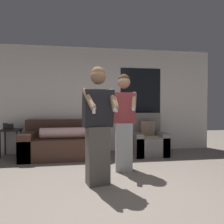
# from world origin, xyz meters

# --- Properties ---
(ground_plane) EXTENTS (14.00, 14.00, 0.00)m
(ground_plane) POSITION_xyz_m (0.00, 0.00, 0.00)
(ground_plane) COLOR slate
(wall_back) EXTENTS (6.31, 0.07, 2.70)m
(wall_back) POSITION_xyz_m (0.02, 3.03, 1.35)
(wall_back) COLOR silver
(wall_back) RESTS_ON ground_plane
(couch) EXTENTS (1.81, 0.99, 0.86)m
(couch) POSITION_xyz_m (-0.81, 2.49, 0.31)
(couch) COLOR #472D23
(couch) RESTS_ON ground_plane
(armchair) EXTENTS (0.80, 0.83, 1.01)m
(armchair) POSITION_xyz_m (1.22, 2.48, 0.33)
(armchair) COLOR slate
(armchair) RESTS_ON ground_plane
(side_table) EXTENTS (0.44, 0.44, 0.79)m
(side_table) POSITION_xyz_m (-2.05, 2.75, 0.53)
(side_table) COLOR black
(side_table) RESTS_ON ground_plane
(person_left) EXTENTS (0.50, 0.55, 1.78)m
(person_left) POSITION_xyz_m (-0.18, 0.59, 0.91)
(person_left) COLOR #56514C
(person_left) RESTS_ON ground_plane
(person_right) EXTENTS (0.47, 0.51, 1.78)m
(person_right) POSITION_xyz_m (0.35, 1.24, 0.92)
(person_right) COLOR #B2B2B7
(person_right) RESTS_ON ground_plane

